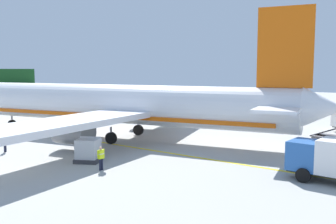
{
  "coord_description": "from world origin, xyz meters",
  "views": [
    {
      "loc": [
        -1.58,
        -5.41,
        6.86
      ],
      "look_at": [
        24.21,
        13.33,
        3.3
      ],
      "focal_mm": 40.59,
      "sensor_mm": 36.0,
      "label": 1
    }
  ],
  "objects_px": {
    "crew_loader_left": "(5,140)",
    "cargo_container_near": "(88,150)",
    "crew_loader_right": "(101,156)",
    "airliner_foreground": "(117,105)"
  },
  "relations": [
    {
      "from": "crew_loader_left",
      "to": "cargo_container_near",
      "type": "bearing_deg",
      "value": -77.96
    },
    {
      "from": "crew_loader_left",
      "to": "crew_loader_right",
      "type": "bearing_deg",
      "value": -86.9
    },
    {
      "from": "crew_loader_left",
      "to": "crew_loader_right",
      "type": "relative_size",
      "value": 1.01
    },
    {
      "from": "cargo_container_near",
      "to": "crew_loader_left",
      "type": "xyz_separation_m",
      "value": [
        -1.77,
        8.28,
        0.11
      ]
    },
    {
      "from": "cargo_container_near",
      "to": "crew_loader_right",
      "type": "relative_size",
      "value": 1.44
    },
    {
      "from": "airliner_foreground",
      "to": "crew_loader_left",
      "type": "distance_m",
      "value": 10.88
    },
    {
      "from": "airliner_foreground",
      "to": "crew_loader_right",
      "type": "xyz_separation_m",
      "value": [
        -9.48,
        -7.47,
        -2.42
      ]
    },
    {
      "from": "airliner_foreground",
      "to": "cargo_container_near",
      "type": "distance_m",
      "value": 9.98
    },
    {
      "from": "airliner_foreground",
      "to": "crew_loader_right",
      "type": "relative_size",
      "value": 25.22
    },
    {
      "from": "cargo_container_near",
      "to": "airliner_foreground",
      "type": "bearing_deg",
      "value": 30.67
    }
  ]
}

